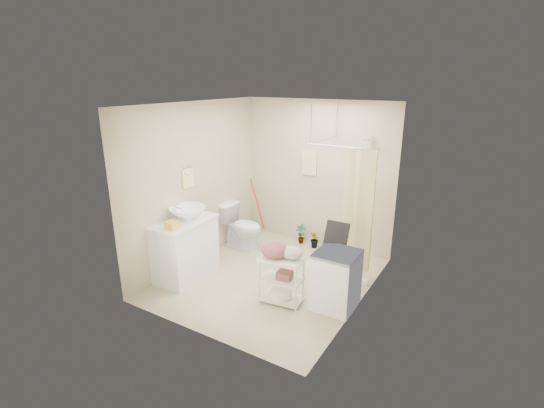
{
  "coord_description": "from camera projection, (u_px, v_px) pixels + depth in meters",
  "views": [
    {
      "loc": [
        2.81,
        -4.61,
        2.94
      ],
      "look_at": [
        -0.12,
        0.25,
        1.11
      ],
      "focal_mm": 26.0,
      "sensor_mm": 36.0,
      "label": 1
    }
  ],
  "objects": [
    {
      "name": "shower",
      "position": [
        351.0,
        204.0,
        6.16
      ],
      "size": [
        1.1,
        1.1,
        2.1
      ],
      "primitive_type": null,
      "color": "white",
      "rests_on": "ground"
    },
    {
      "name": "ceiling",
      "position": [
        270.0,
        104.0,
        5.25
      ],
      "size": [
        2.8,
        3.2,
        0.04
      ],
      "primitive_type": "cube",
      "color": "silver",
      "rests_on": "ground"
    },
    {
      "name": "wall_back",
      "position": [
        317.0,
        175.0,
        6.95
      ],
      "size": [
        2.8,
        0.04,
        2.6
      ],
      "primitive_type": "cube",
      "color": "#C1B496",
      "rests_on": "ground"
    },
    {
      "name": "wall_left",
      "position": [
        196.0,
        184.0,
        6.33
      ],
      "size": [
        0.04,
        3.2,
        2.6
      ],
      "primitive_type": "cube",
      "color": "#C1B496",
      "rests_on": "ground"
    },
    {
      "name": "potted_plant_b",
      "position": [
        315.0,
        240.0,
        7.08
      ],
      "size": [
        0.23,
        0.23,
        0.32
      ],
      "primitive_type": "imported",
      "rotation": [
        0.0,
        0.0,
        -0.83
      ],
      "color": "brown",
      "rests_on": "ground"
    },
    {
      "name": "sink",
      "position": [
        188.0,
        213.0,
        5.92
      ],
      "size": [
        0.61,
        0.61,
        0.19
      ],
      "primitive_type": "imported",
      "rotation": [
        0.0,
        0.0,
        -0.11
      ],
      "color": "white",
      "rests_on": "vanity"
    },
    {
      "name": "hanging_towel",
      "position": [
        309.0,
        163.0,
        6.95
      ],
      "size": [
        0.28,
        0.03,
        0.42
      ],
      "primitive_type": "cube",
      "color": "beige",
      "rests_on": "wall_back"
    },
    {
      "name": "shampoo_bottle_a",
      "position": [
        350.0,
        173.0,
        6.53
      ],
      "size": [
        0.09,
        0.09,
        0.23
      ],
      "primitive_type": "imported",
      "rotation": [
        0.0,
        0.0,
        0.05
      ],
      "color": "white",
      "rests_on": "shower"
    },
    {
      "name": "floor_basket",
      "position": [
        180.0,
        282.0,
        5.8
      ],
      "size": [
        0.28,
        0.25,
        0.12
      ],
      "primitive_type": "cube",
      "rotation": [
        0.0,
        0.0,
        -0.41
      ],
      "color": "yellow",
      "rests_on": "ground"
    },
    {
      "name": "counter_basket",
      "position": [
        172.0,
        225.0,
        5.54
      ],
      "size": [
        0.2,
        0.17,
        0.1
      ],
      "primitive_type": "cube",
      "rotation": [
        0.0,
        0.0,
        -0.12
      ],
      "color": "gold",
      "rests_on": "vanity"
    },
    {
      "name": "laundry_rack",
      "position": [
        281.0,
        276.0,
        5.3
      ],
      "size": [
        0.61,
        0.41,
        0.79
      ],
      "primitive_type": null,
      "rotation": [
        0.0,
        0.0,
        0.14
      ],
      "color": "silver",
      "rests_on": "ground"
    },
    {
      "name": "toilet",
      "position": [
        242.0,
        226.0,
        7.04
      ],
      "size": [
        0.81,
        0.5,
        0.8
      ],
      "primitive_type": "imported",
      "rotation": [
        0.0,
        0.0,
        1.51
      ],
      "color": "silver",
      "rests_on": "ground"
    },
    {
      "name": "floor",
      "position": [
        270.0,
        278.0,
        6.04
      ],
      "size": [
        3.2,
        3.2,
        0.0
      ],
      "primitive_type": "plane",
      "color": "#C0B690",
      "rests_on": "ground"
    },
    {
      "name": "washing_machine",
      "position": [
        336.0,
        280.0,
        5.2
      ],
      "size": [
        0.54,
        0.56,
        0.79
      ],
      "primitive_type": "cube",
      "rotation": [
        0.0,
        0.0,
        0.01
      ],
      "color": "white",
      "rests_on": "ground"
    },
    {
      "name": "wall_front",
      "position": [
        195.0,
        233.0,
        4.34
      ],
      "size": [
        2.8,
        0.04,
        2.6
      ],
      "primitive_type": "cube",
      "color": "#C1B496",
      "rests_on": "ground"
    },
    {
      "name": "potted_plant_a",
      "position": [
        301.0,
        234.0,
        7.27
      ],
      "size": [
        0.21,
        0.15,
        0.37
      ],
      "primitive_type": "imported",
      "rotation": [
        0.0,
        0.0,
        -0.1
      ],
      "color": "brown",
      "rests_on": "ground"
    },
    {
      "name": "wall_right",
      "position": [
        365.0,
        214.0,
        4.96
      ],
      "size": [
        0.04,
        3.2,
        2.6
      ],
      "primitive_type": "cube",
      "color": "#C1B496",
      "rests_on": "ground"
    },
    {
      "name": "ironing_board",
      "position": [
        332.0,
        260.0,
        5.37
      ],
      "size": [
        0.33,
        0.2,
        1.12
      ],
      "primitive_type": null,
      "rotation": [
        0.0,
        0.0,
        0.37
      ],
      "color": "black",
      "rests_on": "ground"
    },
    {
      "name": "shampoo_bottle_b",
      "position": [
        357.0,
        175.0,
        6.47
      ],
      "size": [
        0.09,
        0.09,
        0.18
      ],
      "primitive_type": "imported",
      "rotation": [
        0.0,
        0.0,
        -0.1
      ],
      "color": "#3A5DA3",
      "rests_on": "shower"
    },
    {
      "name": "vanity",
      "position": [
        186.0,
        249.0,
        6.0
      ],
      "size": [
        0.63,
        1.05,
        0.9
      ],
      "primitive_type": "cube",
      "rotation": [
        0.0,
        0.0,
        0.05
      ],
      "color": "silver",
      "rests_on": "ground"
    },
    {
      "name": "mop",
      "position": [
        256.0,
        205.0,
        7.7
      ],
      "size": [
        0.11,
        0.11,
        1.11
      ],
      "primitive_type": null,
      "rotation": [
        0.0,
        0.0,
        -0.05
      ],
      "color": "red",
      "rests_on": "ground"
    },
    {
      "name": "tp_holder",
      "position": [
        202.0,
        218.0,
        6.53
      ],
      "size": [
        0.08,
        0.12,
        0.14
      ],
      "primitive_type": null,
      "color": "white",
      "rests_on": "wall_left"
    },
    {
      "name": "towel_ring",
      "position": [
        188.0,
        177.0,
        6.11
      ],
      "size": [
        0.04,
        0.22,
        0.34
      ],
      "primitive_type": null,
      "color": "#FDEB90",
      "rests_on": "wall_left"
    }
  ]
}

